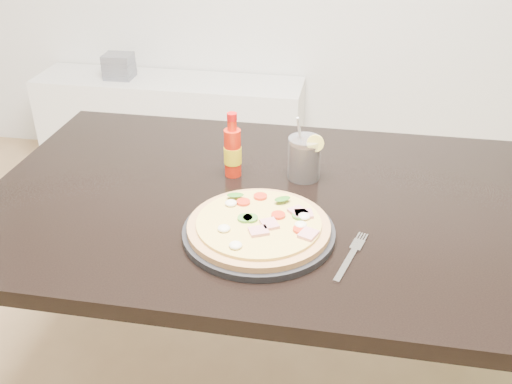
% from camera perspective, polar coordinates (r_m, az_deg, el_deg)
% --- Properties ---
extents(dining_table, '(1.40, 0.90, 0.75)m').
position_cam_1_polar(dining_table, '(1.47, 0.82, -3.21)').
color(dining_table, black).
rests_on(dining_table, ground).
extents(plate, '(0.34, 0.34, 0.02)m').
position_cam_1_polar(plate, '(1.27, 0.27, -4.04)').
color(plate, black).
rests_on(plate, dining_table).
extents(pizza, '(0.32, 0.32, 0.03)m').
position_cam_1_polar(pizza, '(1.26, 0.36, -3.32)').
color(pizza, tan).
rests_on(pizza, plate).
extents(hot_sauce_bottle, '(0.06, 0.06, 0.18)m').
position_cam_1_polar(hot_sauce_bottle, '(1.49, -2.35, 4.10)').
color(hot_sauce_bottle, red).
rests_on(hot_sauce_bottle, dining_table).
extents(cola_cup, '(0.09, 0.09, 0.18)m').
position_cam_1_polar(cola_cup, '(1.49, 4.84, 3.31)').
color(cola_cup, black).
rests_on(cola_cup, dining_table).
extents(fork, '(0.07, 0.19, 0.00)m').
position_cam_1_polar(fork, '(1.23, 9.54, -6.21)').
color(fork, silver).
rests_on(fork, dining_table).
extents(media_console, '(1.40, 0.34, 0.50)m').
position_cam_1_polar(media_console, '(3.13, -8.49, 6.73)').
color(media_console, white).
rests_on(media_console, ground).
extents(cd_stack, '(0.14, 0.12, 0.13)m').
position_cam_1_polar(cd_stack, '(3.09, -13.56, 12.14)').
color(cd_stack, slate).
rests_on(cd_stack, media_console).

